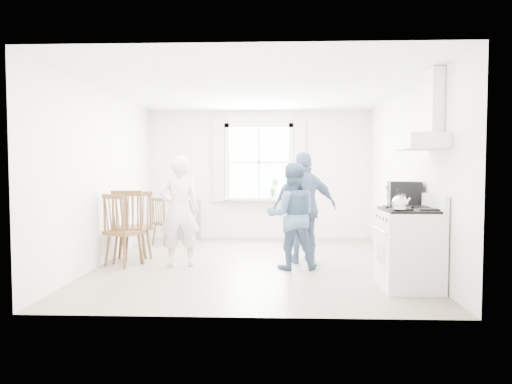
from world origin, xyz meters
The scene contains 17 objects.
room_shell centered at (0.00, 0.00, 1.30)m, with size 4.62×5.12×2.64m.
window_assembly centered at (0.00, 2.45, 1.46)m, with size 1.88×0.24×1.70m.
range_hood centered at (2.07, -1.35, 1.90)m, with size 0.45×0.76×0.94m.
shelf_unit centered at (-1.40, 2.33, 0.40)m, with size 0.40×0.30×0.80m, color gray.
gas_stove centered at (1.91, -1.35, 0.48)m, with size 0.68×0.76×1.12m.
kettle centered at (1.72, -1.61, 1.04)m, with size 0.18×0.18×0.25m.
low_cabinet centered at (1.98, -0.65, 0.45)m, with size 0.50×0.55×0.90m, color white.
stereo_stack centered at (2.02, -0.72, 1.08)m, with size 0.44×0.40×0.35m.
cardboard_box centered at (2.03, -0.77, 1.00)m, with size 0.31×0.22×0.20m, color tan.
windsor_chair_a centered at (-1.89, -0.06, 0.68)m, with size 0.52×0.51×1.11m.
windsor_chair_b centered at (-1.95, -0.32, 0.65)m, with size 0.60×0.60×1.07m.
windsor_chair_c centered at (-1.84, 0.22, 0.66)m, with size 0.62×0.62×1.08m.
person_left centered at (-1.07, -0.25, 0.80)m, with size 0.59×0.59×1.61m, color silver.
person_mid centered at (0.56, -0.35, 0.75)m, with size 0.73×0.73×1.51m, color #425C7C.
person_right centered at (0.77, 0.09, 0.84)m, with size 0.98×0.98×1.68m, color navy.
potted_plant centered at (0.30, 2.36, 1.03)m, with size 0.20×0.20×0.36m, color #316E36.
windsor_chair_d centered at (-1.78, 1.49, 0.55)m, with size 0.52×0.52×0.90m.
Camera 1 is at (0.29, -6.79, 1.43)m, focal length 32.00 mm.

